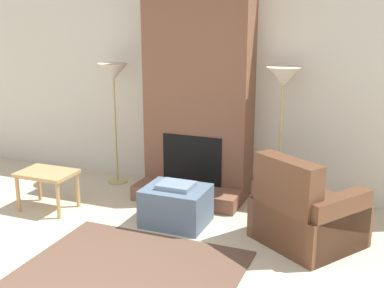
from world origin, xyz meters
TOP-DOWN VIEW (x-y plane):
  - wall_back at (0.00, 3.23)m, footprint 6.92×0.06m
  - fireplace at (0.00, 2.95)m, footprint 1.30×0.84m
  - ottoman at (0.13, 1.96)m, footprint 0.67×0.54m
  - armchair at (1.48, 2.00)m, footprint 1.19×1.18m
  - side_table at (-1.41, 1.79)m, footprint 0.64×0.45m
  - floor_lamp_left at (-1.15, 2.91)m, footprint 0.39×0.39m
  - floor_lamp_right at (1.04, 2.91)m, footprint 0.39×0.39m
  - area_rug at (0.16, 0.81)m, footprint 1.90×1.63m

SIDE VIEW (x-z plane):
  - area_rug at x=0.16m, z-range 0.00..0.01m
  - ottoman at x=0.13m, z-range -0.02..0.45m
  - armchair at x=1.48m, z-range -0.17..0.74m
  - side_table at x=-1.41m, z-range 0.16..0.62m
  - fireplace at x=0.00m, z-range -0.07..2.53m
  - wall_back at x=0.00m, z-range 0.00..2.60m
  - floor_lamp_left at x=-1.15m, z-range 0.61..2.20m
  - floor_lamp_right at x=1.04m, z-range 0.62..2.25m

